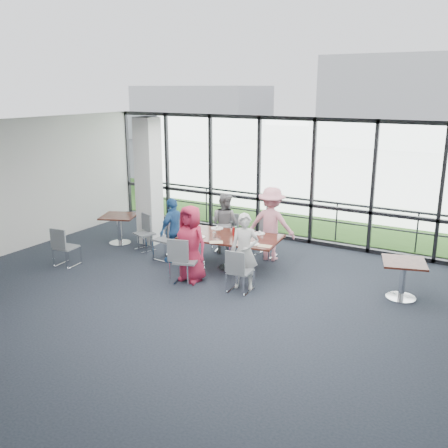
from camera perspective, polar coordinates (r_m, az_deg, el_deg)
The scene contains 38 objects.
floor at distance 8.90m, azimuth -1.91°, elevation -10.68°, with size 12.00×10.00×0.02m, color black.
ceiling at distance 8.03m, azimuth -2.12°, elevation 10.38°, with size 12.00×10.00×0.04m, color white.
curtain_wall_back at distance 12.72m, azimuth 10.08°, elevation 4.73°, with size 12.00×0.10×3.20m, color white.
structural_column at distance 12.75m, azimuth -8.60°, elevation 4.82°, with size 0.50×0.50×3.20m, color white.
apron at distance 17.74m, azimuth 15.47°, elevation 2.05°, with size 80.00×70.00×0.02m, color slate.
grass_strip at distance 15.85m, azimuth 13.59°, elevation 0.74°, with size 80.00×5.00×0.01m, color #2B5016.
hangar_aux at distance 41.33m, azimuth -2.56°, elevation 12.73°, with size 10.00×6.00×4.00m, color silver.
guard_rail at distance 13.51m, azimuth 10.75°, elevation 0.54°, with size 0.06×0.06×12.00m, color #2D2D33.
main_table at distance 10.93m, azimuth 0.79°, elevation -1.95°, with size 2.27×1.44×0.75m.
side_table_left at distance 12.99m, azimuth -11.90°, elevation 0.46°, with size 1.08×1.08×0.75m.
side_table_right at distance 9.99m, azimuth 19.84°, elevation -4.75°, with size 0.96×0.96×0.75m.
diner_near_left at distance 10.26m, azimuth -3.83°, elevation -2.23°, with size 0.78×0.51×1.60m, color #AE213E.
diner_near_right at distance 9.87m, azimuth 2.36°, elevation -3.14°, with size 0.56×0.41×1.53m, color silver.
diner_far_left at distance 11.96m, azimuth 0.07°, elevation 0.08°, with size 0.72×0.45×1.49m, color gray.
diner_far_right at distance 11.53m, azimuth 5.44°, elevation 0.01°, with size 1.11×0.57×1.71m, color pink.
diner_end at distance 11.45m, azimuth -5.80°, elevation -0.67°, with size 0.88×0.48×1.50m, color #285B9A.
chair_main_nl at distance 10.24m, azimuth -4.33°, elevation -4.23°, with size 0.46×0.46×0.94m, color slate, non-canonical shape.
chair_main_nr at distance 9.77m, azimuth 1.88°, elevation -5.42°, with size 0.42×0.42×0.86m, color slate, non-canonical shape.
chair_main_fl at distance 12.20m, azimuth 0.09°, elevation -1.07°, with size 0.43×0.43×0.89m, color slate, non-canonical shape.
chair_main_fr at distance 11.78m, azimuth 4.67°, elevation -1.51°, with size 0.48×0.48×0.97m, color slate, non-canonical shape.
chair_main_end at distance 11.63m, azimuth -6.58°, elevation -1.77°, with size 0.48×0.48×0.98m, color slate, non-canonical shape.
chair_spare_la at distance 11.71m, azimuth -17.57°, elevation -2.55°, with size 0.43×0.43×0.88m, color slate, non-canonical shape.
chair_spare_lb at distance 12.38m, azimuth -9.09°, elevation -1.09°, with size 0.42×0.42×0.86m, color slate, non-canonical shape.
plate_nl at distance 10.84m, azimuth -2.78°, elevation -1.48°, with size 0.24×0.24×0.01m, color white.
plate_nr at distance 10.35m, azimuth 3.42°, elevation -2.31°, with size 0.24×0.24×0.01m, color white.
plate_fl at distance 11.48m, azimuth -0.81°, elevation -0.50°, with size 0.29×0.29×0.01m, color white.
plate_fr at distance 11.11m, azimuth 4.06°, elevation -1.08°, with size 0.26×0.26×0.01m, color white.
plate_end at distance 11.24m, azimuth -3.29°, elevation -0.88°, with size 0.29×0.29×0.01m, color white.
tumbler_a at distance 10.76m, azimuth -1.10°, elevation -1.27°, with size 0.07×0.07×0.13m, color white.
tumbler_b at distance 10.52m, azimuth 1.97°, elevation -1.67°, with size 0.07×0.07×0.13m, color white.
tumbler_c at distance 11.09m, azimuth 1.25°, elevation -0.75°, with size 0.07×0.07×0.14m, color white.
tumbler_d at distance 11.04m, azimuth -3.25°, elevation -0.84°, with size 0.07×0.07×0.14m, color white.
menu_a at distance 10.48m, azimuth -0.90°, elevation -2.10°, with size 0.28×0.20×0.00m, color silver.
menu_b at distance 10.26m, azimuth 4.69°, elevation -2.53°, with size 0.27×0.19×0.00m, color silver.
menu_c at distance 11.23m, azimuth 2.18°, elevation -0.91°, with size 0.31×0.21×0.00m, color silver.
condiment_caddy at distance 10.95m, azimuth 1.53°, elevation -1.22°, with size 0.10×0.07×0.04m, color black.
ketchup_bottle at distance 10.96m, azimuth 1.12°, elevation -0.83°, with size 0.06×0.06×0.18m, color #A50F10.
green_bottle at distance 10.94m, azimuth 1.35°, elevation -0.80°, with size 0.05×0.05×0.20m, color #166F35.
Camera 1 is at (4.26, -6.76, 3.90)m, focal length 40.00 mm.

